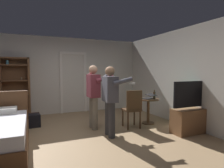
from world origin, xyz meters
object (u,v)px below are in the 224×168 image
side_table (148,107)px  person_striped_shirt (94,93)px  tv_flatscreen (190,117)px  suitcase_small (31,121)px  bookshelf (15,86)px  bottle_on_table (154,95)px  wooden_chair (133,107)px  laptop (149,97)px  suitcase_dark (29,120)px  person_blue_shirt (110,96)px

side_table → person_striped_shirt: 1.61m
tv_flatscreen → suitcase_small: tv_flatscreen is taller
side_table → tv_flatscreen: bearing=-66.3°
bookshelf → bottle_on_table: size_ratio=7.54×
bookshelf → side_table: bearing=-31.6°
bookshelf → person_striped_shirt: bookshelf is taller
wooden_chair → bookshelf: bearing=140.6°
tv_flatscreen → bottle_on_table: (-0.33, 0.99, 0.42)m
side_table → bottle_on_table: bottle_on_table is taller
tv_flatscreen → bottle_on_table: bearing=108.4°
bottle_on_table → bookshelf: bearing=148.5°
bookshelf → tv_flatscreen: bookshelf is taller
laptop → suitcase_small: bearing=162.4°
suitcase_dark → bottle_on_table: bearing=-24.8°
tv_flatscreen → person_blue_shirt: bearing=163.3°
laptop → bottle_on_table: 0.17m
bookshelf → suitcase_dark: bookshelf is taller
side_table → suitcase_dark: bearing=159.8°
side_table → suitcase_small: bearing=163.1°
tv_flatscreen → person_blue_shirt: 1.99m
person_blue_shirt → suitcase_dark: (-1.70, 1.65, -0.76)m
laptop → wooden_chair: size_ratio=0.43×
laptop → person_blue_shirt: 1.45m
person_striped_shirt → suitcase_small: 1.84m
suitcase_dark → laptop: bearing=-25.1°
bookshelf → person_striped_shirt: 2.72m
suitcase_dark → wooden_chair: bearing=-32.7°
suitcase_small → suitcase_dark: bearing=91.2°
bookshelf → person_striped_shirt: bearing=-45.5°
tv_flatscreen → wooden_chair: 1.40m
side_table → suitcase_dark: size_ratio=1.34×
wooden_chair → person_striped_shirt: size_ratio=0.61×
tv_flatscreen → person_blue_shirt: person_blue_shirt is taller
laptop → person_striped_shirt: size_ratio=0.26×
bottle_on_table → person_blue_shirt: 1.58m
tv_flatscreen → bottle_on_table: tv_flatscreen is taller
laptop → suitcase_dark: 3.32m
bottle_on_table → suitcase_small: 3.39m
side_table → bottle_on_table: size_ratio=2.80×
bottle_on_table → suitcase_dark: 3.49m
bottle_on_table → wooden_chair: (-0.76, -0.13, -0.26)m
tv_flatscreen → person_striped_shirt: person_striped_shirt is taller
bottle_on_table → person_striped_shirt: (-1.68, 0.26, 0.12)m
person_striped_shirt → person_blue_shirt: bearing=-76.6°
person_striped_shirt → laptop: bearing=-8.1°
wooden_chair → side_table: bearing=18.5°
wooden_chair → suitcase_dark: (-2.45, 1.33, -0.39)m
tv_flatscreen → person_striped_shirt: (-2.00, 1.25, 0.54)m
bookshelf → laptop: 4.06m
person_blue_shirt → side_table: bearing=20.8°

